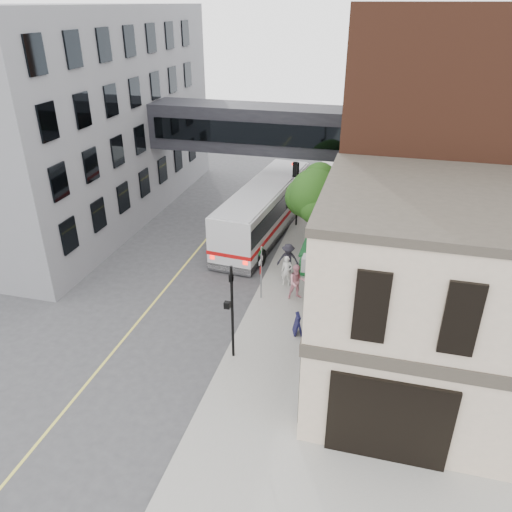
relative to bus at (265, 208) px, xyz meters
The scene contains 17 objects.
ground 15.53m from the bus, 84.46° to the right, with size 120.00×120.00×0.00m, color #38383A.
sidewalk_main 4.15m from the bus, 21.11° to the right, with size 4.00×60.00×0.15m, color gray.
corner_building 17.12m from the bus, 51.91° to the right, with size 10.19×8.12×8.45m.
brick_building 12.56m from the bus, ahead, with size 13.76×18.00×14.00m.
opposite_building 16.35m from the bus, behind, with size 14.00×24.00×14.00m, color slate.
skyway_bridge 5.54m from the bus, 119.66° to the left, with size 14.00×3.18×3.00m.
traffic_signal_near 13.52m from the bus, 82.08° to the right, with size 0.44×0.22×4.60m.
traffic_signal_far 2.82m from the bus, 43.36° to the left, with size 0.53×0.28×4.50m.
street_sign_pole 8.56m from the bus, 77.30° to the right, with size 0.08×0.75×3.00m.
street_tree 4.72m from the bus, 30.03° to the right, with size 3.80×3.20×5.60m.
lane_marking 6.66m from the bus, 123.28° to the right, with size 0.12×40.00×0.01m, color #D8CC4C.
bus is the anchor object (origin of this frame).
pedestrian_a 7.32m from the bus, 66.39° to the right, with size 0.62×0.41×1.71m, color silver.
pedestrian_b 8.75m from the bus, 64.88° to the right, with size 0.94×0.73×1.94m, color pink.
pedestrian_c 6.24m from the bus, 63.64° to the right, with size 1.25×0.72×1.94m, color black.
newspaper_box 6.49m from the bus, 55.45° to the right, with size 0.49×0.43×0.98m, color #156028.
sandwich_board 11.89m from the bus, 68.50° to the right, with size 0.37×0.58×1.04m, color black.
Camera 1 is at (5.88, -14.84, 14.15)m, focal length 35.00 mm.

